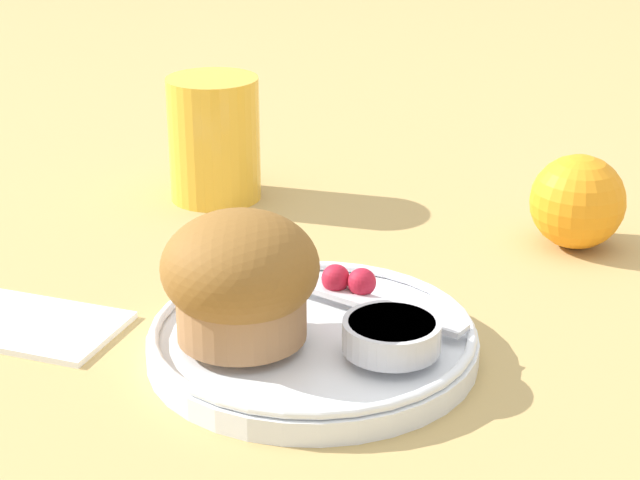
{
  "coord_description": "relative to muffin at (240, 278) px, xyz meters",
  "views": [
    {
      "loc": [
        0.18,
        -0.55,
        0.3
      ],
      "look_at": [
        -0.02,
        0.01,
        0.06
      ],
      "focal_mm": 60.0,
      "sensor_mm": 36.0,
      "label": 1
    }
  ],
  "objects": [
    {
      "name": "orange_fruit",
      "position": [
        0.16,
        0.25,
        -0.02
      ],
      "size": [
        0.07,
        0.07,
        0.07
      ],
      "color": "orange",
      "rests_on": "ground_plane"
    },
    {
      "name": "cream_ramekin",
      "position": [
        0.08,
        0.01,
        -0.03
      ],
      "size": [
        0.06,
        0.06,
        0.02
      ],
      "color": "silver",
      "rests_on": "plate"
    },
    {
      "name": "butter_knife",
      "position": [
        0.03,
        0.07,
        -0.03
      ],
      "size": [
        0.17,
        0.06,
        0.0
      ],
      "rotation": [
        0.0,
        0.0,
        -0.28
      ],
      "color": "silver",
      "rests_on": "plate"
    },
    {
      "name": "berry_pair",
      "position": [
        0.04,
        0.07,
        -0.03
      ],
      "size": [
        0.03,
        0.02,
        0.02
      ],
      "color": "#B7192D",
      "rests_on": "plate"
    },
    {
      "name": "plate",
      "position": [
        0.03,
        0.03,
        -0.05
      ],
      "size": [
        0.19,
        0.19,
        0.02
      ],
      "color": "white",
      "rests_on": "ground_plane"
    },
    {
      "name": "folded_napkin",
      "position": [
        -0.15,
        0.0,
        -0.05
      ],
      "size": [
        0.13,
        0.07,
        0.01
      ],
      "color": "white",
      "rests_on": "ground_plane"
    },
    {
      "name": "muffin",
      "position": [
        0.0,
        0.0,
        0.0
      ],
      "size": [
        0.09,
        0.09,
        0.07
      ],
      "color": "#9E7047",
      "rests_on": "plate"
    },
    {
      "name": "ground_plane",
      "position": [
        0.04,
        0.05,
        -0.06
      ],
      "size": [
        3.0,
        3.0,
        0.0
      ],
      "primitive_type": "plane",
      "color": "tan"
    },
    {
      "name": "juice_glass",
      "position": [
        -0.13,
        0.25,
        -0.01
      ],
      "size": [
        0.07,
        0.07,
        0.1
      ],
      "color": "gold",
      "rests_on": "ground_plane"
    }
  ]
}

